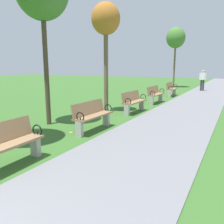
# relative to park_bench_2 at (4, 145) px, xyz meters

# --- Properties ---
(paved_walkway) EXTENTS (2.82, 44.00, 0.02)m
(paved_walkway) POSITION_rel_park_bench_2_xyz_m (1.91, 15.03, -0.48)
(paved_walkway) COLOR slate
(paved_walkway) RESTS_ON ground
(park_bench_2) EXTENTS (0.52, 1.61, 0.90)m
(park_bench_2) POSITION_rel_park_bench_2_xyz_m (0.00, 0.00, 0.00)
(park_bench_2) COLOR #93704C
(park_bench_2) RESTS_ON ground
(park_bench_3) EXTENTS (0.50, 1.61, 0.90)m
(park_bench_3) POSITION_rel_park_bench_2_xyz_m (-0.00, 3.10, 0.00)
(park_bench_3) COLOR #93704C
(park_bench_3) RESTS_ON ground
(park_bench_4) EXTENTS (0.54, 1.62, 0.90)m
(park_bench_4) POSITION_rel_park_bench_2_xyz_m (0.00, 6.32, 0.00)
(park_bench_4) COLOR #93704C
(park_bench_4) RESTS_ON ground
(park_bench_5) EXTENTS (0.51, 1.61, 0.90)m
(park_bench_5) POSITION_rel_park_bench_2_xyz_m (-0.00, 9.28, 0.00)
(park_bench_5) COLOR #93704C
(park_bench_5) RESTS_ON ground
(park_bench_6) EXTENTS (0.54, 1.62, 0.90)m
(park_bench_6) POSITION_rel_park_bench_2_xyz_m (0.00, 12.65, 0.00)
(park_bench_6) COLOR #93704C
(park_bench_6) RESTS_ON ground
(tree_4) EXTENTS (1.17, 1.17, 4.48)m
(tree_4) POSITION_rel_park_bench_2_xyz_m (-1.09, 5.88, 3.23)
(tree_4) COLOR brown
(tree_4) RESTS_ON ground
(tree_5) EXTENTS (1.67, 1.67, 5.34)m
(tree_5) POSITION_rel_park_bench_2_xyz_m (-1.41, 18.99, 3.89)
(tree_5) COLOR brown
(tree_5) RESTS_ON ground
(pedestrian_walking) EXTENTS (0.53, 0.24, 1.62)m
(pedestrian_walking) POSITION_rel_park_bench_2_xyz_m (1.35, 17.05, 0.44)
(pedestrian_walking) COLOR #2D2D38
(pedestrian_walking) RESTS_ON paved_walkway
(scattered_leaves) EXTENTS (4.39, 18.05, 0.02)m
(scattered_leaves) POSITION_rel_park_bench_2_xyz_m (0.02, 7.80, -0.47)
(scattered_leaves) COLOR #BC842D
(scattered_leaves) RESTS_ON ground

